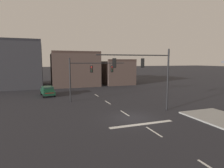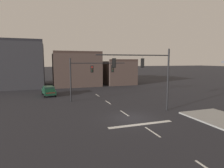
% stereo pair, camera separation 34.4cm
% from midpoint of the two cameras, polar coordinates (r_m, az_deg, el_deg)
% --- Properties ---
extents(ground_plane, '(400.00, 400.00, 0.00)m').
position_cam_midpoint_polar(ground_plane, '(19.84, 6.52, -10.18)').
color(ground_plane, '#232328').
extents(stop_bar_paint, '(6.40, 0.50, 0.01)m').
position_cam_midpoint_polar(stop_bar_paint, '(18.14, 9.29, -11.85)').
color(stop_bar_paint, silver).
rests_on(stop_bar_paint, ground).
extents(lane_centreline, '(0.16, 26.40, 0.01)m').
position_cam_midpoint_polar(lane_centreline, '(21.59, 4.21, -8.74)').
color(lane_centreline, silver).
rests_on(lane_centreline, ground).
extents(signal_mast_near_side, '(8.65, 0.71, 7.24)m').
position_cam_midpoint_polar(signal_mast_near_side, '(21.88, 11.43, 4.22)').
color(signal_mast_near_side, black).
rests_on(signal_mast_near_side, ground).
extents(signal_mast_far_side, '(8.09, 0.93, 6.29)m').
position_cam_midpoint_polar(signal_mast_far_side, '(27.83, -6.92, 3.45)').
color(signal_mast_far_side, black).
rests_on(signal_mast_far_side, ground).
extents(car_lot_nearside, '(2.36, 4.61, 1.61)m').
position_cam_midpoint_polar(car_lot_nearside, '(33.84, -18.20, -1.91)').
color(car_lot_nearside, '#143D28').
rests_on(car_lot_nearside, ground).
extents(building_row, '(34.30, 12.10, 10.28)m').
position_cam_midpoint_polar(building_row, '(47.15, -17.56, 4.62)').
color(building_row, '#2D2D33').
rests_on(building_row, ground).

